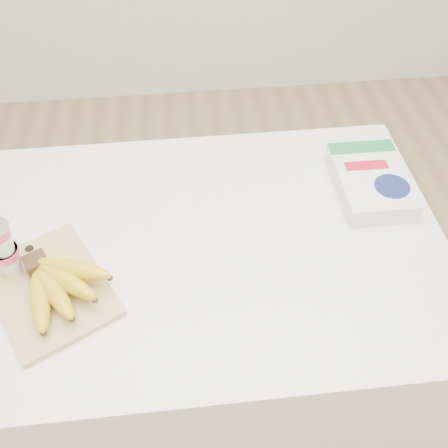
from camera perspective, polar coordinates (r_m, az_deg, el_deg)
name	(u,v)px	position (r m, az deg, el deg)	size (l,w,h in m)	color
room	(183,60)	(0.87, -4.67, 18.18)	(4.00, 4.00, 4.00)	tan
table	(202,337)	(1.54, -2.58, -12.74)	(1.18, 0.79, 0.88)	silver
cutting_board	(50,288)	(1.14, -19.23, -6.93)	(0.22, 0.30, 0.01)	#D8BD76
bananas	(57,283)	(1.10, -18.54, -6.46)	(0.21, 0.21, 0.07)	#382816
yogurt_stack	(3,248)	(1.14, -23.93, -2.56)	(0.06, 0.06, 0.14)	white
cereal_box	(371,181)	(1.33, 16.44, 4.70)	(0.18, 0.26, 0.06)	white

